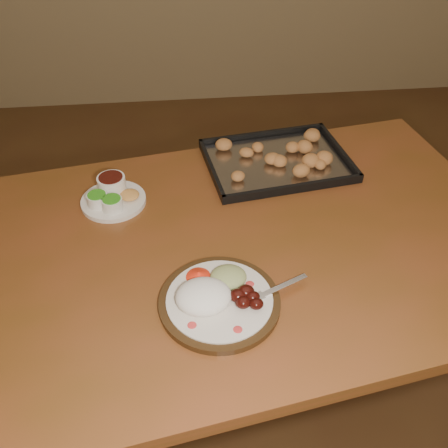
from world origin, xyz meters
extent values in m
plane|color=brown|center=(0.00, 0.00, 0.00)|extent=(4.00, 4.00, 0.00)
cube|color=brown|center=(-0.28, -0.27, 0.73)|extent=(1.63, 1.13, 0.04)
cylinder|color=#4E3117|center=(0.33, 0.22, 0.35)|extent=(0.07, 0.07, 0.71)
cylinder|color=#321F0E|center=(-0.32, -0.46, 0.76)|extent=(0.27, 0.27, 0.02)
cylinder|color=silver|center=(-0.32, -0.46, 0.77)|extent=(0.23, 0.23, 0.01)
ellipsoid|color=red|center=(-0.38, -0.53, 0.77)|extent=(0.02, 0.02, 0.00)
ellipsoid|color=red|center=(-0.29, -0.55, 0.77)|extent=(0.02, 0.02, 0.00)
ellipsoid|color=red|center=(-0.24, -0.43, 0.77)|extent=(0.02, 0.02, 0.00)
ellipsoid|color=red|center=(-0.40, -0.44, 0.77)|extent=(0.02, 0.02, 0.00)
ellipsoid|color=white|center=(-0.35, -0.46, 0.78)|extent=(0.13, 0.11, 0.06)
ellipsoid|color=#410D09|center=(-0.27, -0.49, 0.78)|extent=(0.03, 0.03, 0.03)
ellipsoid|color=#410D09|center=(-0.25, -0.48, 0.78)|extent=(0.03, 0.03, 0.03)
ellipsoid|color=#410D09|center=(-0.26, -0.46, 0.78)|extent=(0.03, 0.03, 0.03)
ellipsoid|color=#410D09|center=(-0.24, -0.50, 0.78)|extent=(0.03, 0.03, 0.03)
ellipsoid|color=#410D09|center=(-0.28, -0.47, 0.78)|extent=(0.03, 0.03, 0.03)
ellipsoid|color=tan|center=(-0.29, -0.41, 0.78)|extent=(0.09, 0.08, 0.03)
cone|color=#F93016|center=(-0.36, -0.39, 0.78)|extent=(0.08, 0.08, 0.03)
cube|color=white|center=(-0.17, -0.44, 0.77)|extent=(0.12, 0.06, 0.00)
cube|color=white|center=(-0.24, -0.47, 0.77)|extent=(0.04, 0.03, 0.00)
cylinder|color=white|center=(-0.25, -0.49, 0.77)|extent=(0.03, 0.01, 0.00)
cylinder|color=white|center=(-0.26, -0.48, 0.77)|extent=(0.03, 0.01, 0.00)
cylinder|color=white|center=(-0.26, -0.48, 0.77)|extent=(0.03, 0.01, 0.00)
cylinder|color=white|center=(-0.26, -0.47, 0.77)|extent=(0.03, 0.01, 0.00)
cylinder|color=white|center=(-0.57, -0.07, 0.76)|extent=(0.18, 0.18, 0.01)
cylinder|color=white|center=(-0.61, -0.09, 0.78)|extent=(0.06, 0.06, 0.03)
cylinder|color=#37991E|center=(-0.61, -0.09, 0.80)|extent=(0.05, 0.05, 0.00)
cylinder|color=white|center=(-0.57, -0.12, 0.78)|extent=(0.06, 0.06, 0.03)
cylinder|color=#37991E|center=(-0.57, -0.12, 0.80)|extent=(0.05, 0.05, 0.00)
cylinder|color=white|center=(-0.58, -0.03, 0.79)|extent=(0.08, 0.08, 0.04)
cylinder|color=#390E0A|center=(-0.58, -0.03, 0.81)|extent=(0.07, 0.07, 0.00)
ellipsoid|color=#D79A4B|center=(-0.53, -0.07, 0.77)|extent=(0.05, 0.05, 0.02)
cube|color=black|center=(-0.09, 0.07, 0.75)|extent=(0.46, 0.36, 0.01)
cube|color=black|center=(-0.11, 0.22, 0.77)|extent=(0.41, 0.07, 0.02)
cube|color=black|center=(-0.07, -0.08, 0.77)|extent=(0.41, 0.07, 0.02)
cube|color=black|center=(0.11, 0.10, 0.77)|extent=(0.06, 0.30, 0.02)
cube|color=black|center=(-0.29, 0.04, 0.77)|extent=(0.06, 0.30, 0.02)
cube|color=silver|center=(-0.09, 0.07, 0.76)|extent=(0.43, 0.33, 0.00)
ellipsoid|color=#B67B3F|center=(-0.04, 0.08, 0.78)|extent=(0.05, 0.04, 0.03)
ellipsoid|color=#B67B3F|center=(0.00, 0.11, 0.78)|extent=(0.06, 0.06, 0.03)
ellipsoid|color=#B67B3F|center=(-0.06, 0.15, 0.78)|extent=(0.06, 0.06, 0.03)
ellipsoid|color=#B67B3F|center=(-0.07, 0.12, 0.78)|extent=(0.05, 0.06, 0.03)
ellipsoid|color=#B67B3F|center=(-0.12, 0.14, 0.78)|extent=(0.05, 0.06, 0.03)
ellipsoid|color=#B67B3F|center=(-0.13, 0.09, 0.78)|extent=(0.06, 0.06, 0.03)
ellipsoid|color=#B67B3F|center=(-0.19, 0.08, 0.78)|extent=(0.06, 0.06, 0.03)
ellipsoid|color=#B67B3F|center=(-0.16, 0.06, 0.78)|extent=(0.05, 0.04, 0.03)
ellipsoid|color=#B67B3F|center=(-0.20, 0.03, 0.78)|extent=(0.06, 0.06, 0.03)
ellipsoid|color=#B67B3F|center=(-0.14, 0.00, 0.78)|extent=(0.06, 0.06, 0.03)
ellipsoid|color=#B67B3F|center=(-0.10, 0.03, 0.78)|extent=(0.05, 0.06, 0.03)
ellipsoid|color=#B67B3F|center=(-0.06, 0.01, 0.78)|extent=(0.05, 0.06, 0.03)
ellipsoid|color=#B67B3F|center=(-0.04, 0.00, 0.78)|extent=(0.06, 0.06, 0.03)
ellipsoid|color=#B67B3F|center=(0.03, 0.06, 0.78)|extent=(0.06, 0.06, 0.03)
camera|label=1|loc=(-0.38, -1.17, 1.61)|focal=40.00mm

